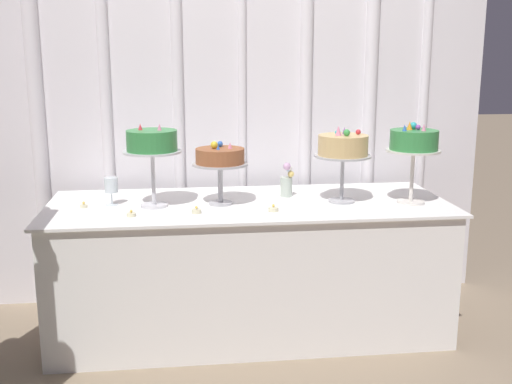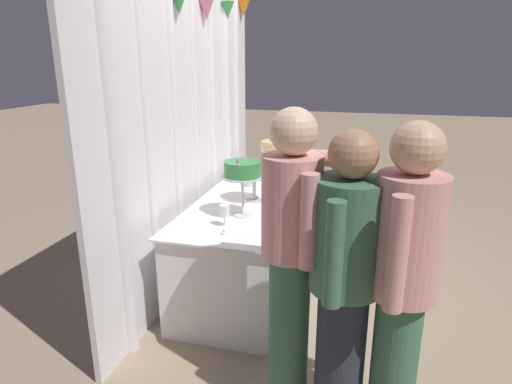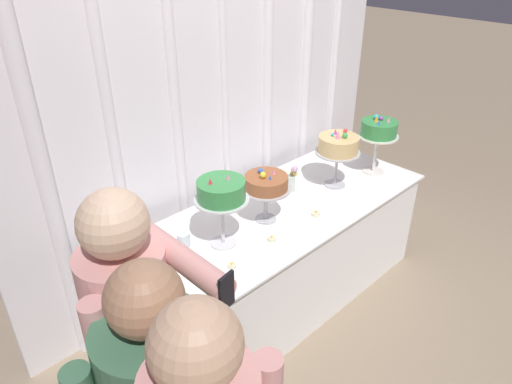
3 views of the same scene
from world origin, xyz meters
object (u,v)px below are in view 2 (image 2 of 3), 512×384
cake_table (256,236)px  guest_man_pink_jacket (345,276)px  flower_vase (250,177)px  tealight_near_right (272,207)px  tealight_far_left (224,233)px  tealight_near_left (265,222)px  wine_glass (224,211)px  cake_display_midright (275,149)px  tealight_far_right (283,192)px  guest_girl_blue_dress (292,248)px  cake_display_leftmost (242,171)px  cake_display_midleft (254,171)px  cake_display_rightmost (290,139)px  guest_man_dark_suit (404,276)px

cake_table → guest_man_pink_jacket: 1.70m
flower_vase → tealight_near_right: bearing=-148.5°
tealight_far_left → tealight_near_left: same height
wine_glass → tealight_far_left: size_ratio=3.70×
guest_man_pink_jacket → cake_display_midright: bearing=21.6°
cake_table → tealight_far_right: bearing=-63.7°
wine_glass → guest_girl_blue_dress: (-0.63, -0.57, 0.07)m
tealight_far_left → cake_display_leftmost: bearing=-3.3°
wine_glass → tealight_far_right: (0.82, -0.24, -0.09)m
tealight_far_right → cake_display_midleft: bearing=144.3°
cake_display_leftmost → flower_vase: bearing=11.2°
guest_girl_blue_dress → cake_display_midleft: bearing=23.4°
tealight_far_left → cake_table: bearing=0.7°
tealight_near_right → cake_display_leftmost: bearing=141.7°
tealight_far_left → tealight_near_right: tealight_near_right is taller
cake_display_midright → tealight_near_right: bearing=-169.0°
tealight_far_left → tealight_near_left: size_ratio=0.87×
cake_table → tealight_near_right: 0.51m
cake_display_midleft → wine_glass: size_ratio=2.29×
cake_table → cake_display_midleft: bearing=-171.5°
cake_display_midleft → flower_vase: bearing=19.6°
cake_display_leftmost → cake_display_rightmost: bearing=-3.8°
tealight_near_left → guest_girl_blue_dress: guest_girl_blue_dress is taller
cake_table → cake_display_rightmost: bearing=-8.0°
tealight_near_right → guest_girl_blue_dress: 1.13m
cake_display_midleft → guest_girl_blue_dress: bearing=-156.6°
tealight_far_right → tealight_near_right: bearing=179.3°
wine_glass → guest_man_pink_jacket: size_ratio=0.10×
tealight_near_right → guest_girl_blue_dress: (-1.06, -0.34, 0.16)m
cake_display_leftmost → tealight_near_left: cake_display_leftmost is taller
cake_display_leftmost → guest_girl_blue_dress: bearing=-149.1°
cake_display_leftmost → wine_glass: size_ratio=2.94×
cake_table → tealight_far_right: (0.10, -0.21, 0.38)m
cake_display_leftmost → cake_display_midright: 1.00m
cake_display_midright → tealight_near_left: cake_display_midright is taller
tealight_near_right → guest_man_pink_jacket: 1.29m
flower_vase → tealight_near_left: 0.90m
cake_display_midright → guest_man_dark_suit: (-1.94, -1.02, -0.15)m
cake_display_rightmost → guest_man_dark_suit: (-2.30, -0.95, -0.18)m
tealight_far_right → tealight_far_left: bearing=168.6°
wine_glass → cake_table: bearing=-2.4°
cake_display_midleft → wine_glass: cake_display_midleft is taller
wine_glass → tealight_far_left: bearing=-163.6°
tealight_far_left → guest_man_pink_jacket: size_ratio=0.03×
cake_display_midleft → tealight_near_right: cake_display_midleft is taller
wine_glass → tealight_far_left: (-0.14, -0.04, -0.09)m
tealight_near_left → cake_display_midright: bearing=8.8°
cake_display_leftmost → flower_vase: 0.78m
guest_man_pink_jacket → tealight_near_left: bearing=35.7°
cake_display_rightmost → wine_glass: 1.60m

